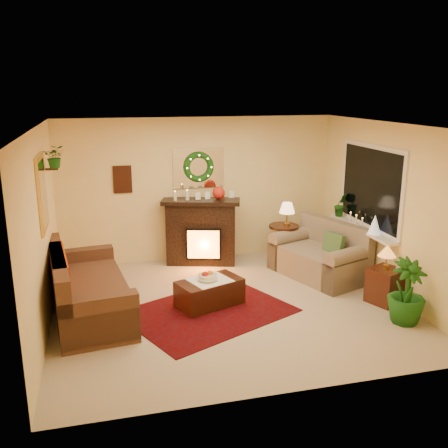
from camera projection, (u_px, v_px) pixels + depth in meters
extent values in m
plane|color=beige|center=(230.00, 306.00, 7.31)|extent=(5.00, 5.00, 0.00)
plane|color=white|center=(230.00, 126.00, 6.63)|extent=(5.00, 5.00, 0.00)
plane|color=#EFD88C|center=(199.00, 190.00, 9.08)|extent=(5.00, 5.00, 0.00)
plane|color=#EFD88C|center=(289.00, 277.00, 4.87)|extent=(5.00, 5.00, 0.00)
plane|color=#EFD88C|center=(42.00, 232.00, 6.38)|extent=(4.50, 4.50, 0.00)
plane|color=#EFD88C|center=(389.00, 210.00, 7.56)|extent=(4.50, 4.50, 0.00)
cube|color=#450F03|center=(208.00, 312.00, 7.10)|extent=(2.66, 2.39, 0.01)
cube|color=brown|center=(90.00, 285.00, 6.94)|extent=(1.22, 2.28, 0.94)
cube|color=red|center=(89.00, 281.00, 7.04)|extent=(0.75, 1.22, 0.02)
cube|color=black|center=(201.00, 234.00, 8.96)|extent=(1.28, 0.71, 1.12)
sphere|color=red|center=(219.00, 193.00, 8.78)|extent=(0.22, 0.22, 0.22)
cylinder|color=white|center=(175.00, 197.00, 8.68)|extent=(0.06, 0.06, 0.17)
cylinder|color=white|center=(187.00, 196.00, 8.74)|extent=(0.07, 0.07, 0.20)
cube|color=white|center=(198.00, 168.00, 8.95)|extent=(0.92, 0.02, 0.72)
torus|color=#194719|center=(199.00, 167.00, 8.91)|extent=(0.55, 0.11, 0.55)
cube|color=#381E11|center=(123.00, 179.00, 8.68)|extent=(0.32, 0.03, 0.48)
cube|color=gold|center=(42.00, 193.00, 6.55)|extent=(0.03, 0.84, 1.00)
imported|color=#194719|center=(56.00, 168.00, 7.23)|extent=(0.33, 0.28, 0.36)
cube|color=tan|center=(319.00, 252.00, 8.37)|extent=(1.41, 1.80, 0.92)
cube|color=white|center=(371.00, 187.00, 8.01)|extent=(0.03, 1.86, 1.36)
cube|color=black|center=(370.00, 187.00, 8.00)|extent=(0.02, 1.70, 1.22)
cube|color=white|center=(362.00, 228.00, 8.16)|extent=(0.22, 1.86, 0.04)
cone|color=white|center=(375.00, 225.00, 7.73)|extent=(0.20, 0.20, 0.30)
imported|color=#1B3E19|center=(341.00, 205.00, 8.79)|extent=(0.30, 0.24, 0.54)
cylinder|color=#563116|center=(283.00, 245.00, 9.06)|extent=(0.67, 0.67, 0.70)
cone|color=#FFCC8B|center=(287.00, 216.00, 8.89)|extent=(0.28, 0.28, 0.43)
cube|color=black|center=(385.00, 285.00, 7.36)|extent=(0.56, 0.56, 0.53)
cone|color=orange|center=(387.00, 254.00, 7.26)|extent=(0.26, 0.26, 0.38)
cube|color=#3F2315|center=(210.00, 292.00, 7.27)|extent=(1.05, 0.81, 0.39)
cylinder|color=beige|center=(208.00, 277.00, 7.19)|extent=(0.28, 0.28, 0.06)
imported|color=black|center=(407.00, 291.00, 6.68)|extent=(1.78, 1.78, 2.67)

